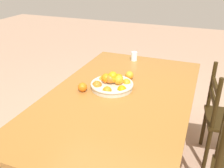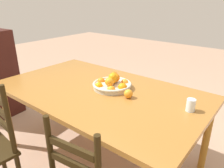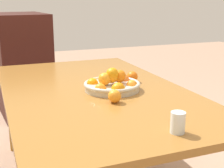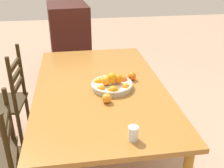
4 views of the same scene
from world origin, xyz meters
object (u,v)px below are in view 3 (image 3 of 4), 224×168
Objects in this scene: cabinet at (22,64)px; orange_loose_0 at (132,77)px; fruit_bowl at (112,84)px; dining_table at (94,98)px; orange_loose_1 at (115,96)px; drinking_glass at (178,123)px.

orange_loose_0 is (-1.77, -0.55, 0.21)m from cabinet.
cabinet is 15.12× the size of orange_loose_0.
cabinet is 1.95m from fruit_bowl.
dining_table is at bearing -177.60° from cabinet.
cabinet reaches higher than orange_loose_1.
orange_loose_1 is at bearing 11.83° from drinking_glass.
fruit_bowl is (-1.91, -0.35, 0.22)m from cabinet.
orange_loose_1 is at bearing 142.91° from orange_loose_0.
fruit_bowl is 3.77× the size of drinking_glass.
orange_loose_0 is at bearing -37.09° from orange_loose_1.
dining_table is 19.97× the size of drinking_glass.
fruit_bowl is at bearing 124.28° from orange_loose_0.
orange_loose_1 is (-2.13, -0.28, 0.21)m from cabinet.
orange_loose_0 is 0.80× the size of drinking_glass.
drinking_glass is (-2.61, -0.38, 0.22)m from cabinet.
cabinet is 3.22× the size of fruit_bowl.
cabinet reaches higher than fruit_bowl.
orange_loose_0 is (0.14, -0.20, -0.00)m from fruit_bowl.
orange_loose_1 reaches higher than dining_table.
cabinet is at bearing 17.36° from orange_loose_0.
drinking_glass reaches higher than orange_loose_1.
fruit_bowl is at bearing -18.37° from orange_loose_1.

